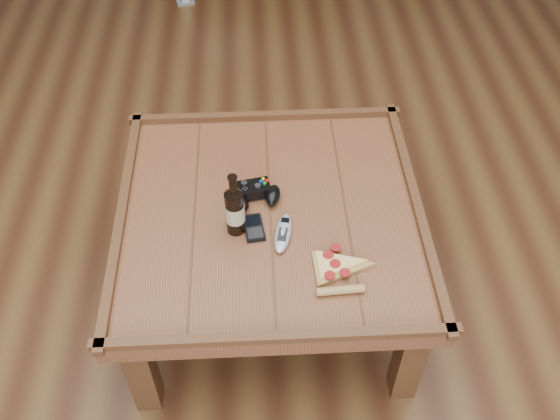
{
  "coord_description": "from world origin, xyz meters",
  "views": [
    {
      "loc": [
        -0.04,
        -1.39,
        1.96
      ],
      "look_at": [
        0.03,
        -0.06,
        0.52
      ],
      "focal_mm": 40.0,
      "sensor_mm": 36.0,
      "label": 1
    }
  ],
  "objects_px": {
    "remote_control": "(283,233)",
    "game_controller": "(255,194)",
    "smartphone": "(254,228)",
    "coffee_table": "(270,223)",
    "beer_bottle": "(235,209)",
    "pizza_slice": "(336,269)"
  },
  "relations": [
    {
      "from": "coffee_table",
      "to": "beer_bottle",
      "type": "relative_size",
      "value": 4.37
    },
    {
      "from": "pizza_slice",
      "to": "smartphone",
      "type": "distance_m",
      "value": 0.3
    },
    {
      "from": "pizza_slice",
      "to": "game_controller",
      "type": "bearing_deg",
      "value": 123.9
    },
    {
      "from": "coffee_table",
      "to": "remote_control",
      "type": "distance_m",
      "value": 0.13
    },
    {
      "from": "game_controller",
      "to": "smartphone",
      "type": "distance_m",
      "value": 0.13
    },
    {
      "from": "coffee_table",
      "to": "beer_bottle",
      "type": "height_order",
      "value": "beer_bottle"
    },
    {
      "from": "pizza_slice",
      "to": "smartphone",
      "type": "relative_size",
      "value": 2.22
    },
    {
      "from": "coffee_table",
      "to": "game_controller",
      "type": "height_order",
      "value": "game_controller"
    },
    {
      "from": "remote_control",
      "to": "game_controller",
      "type": "bearing_deg",
      "value": 128.95
    },
    {
      "from": "beer_bottle",
      "to": "remote_control",
      "type": "relative_size",
      "value": 1.36
    },
    {
      "from": "coffee_table",
      "to": "beer_bottle",
      "type": "distance_m",
      "value": 0.2
    },
    {
      "from": "beer_bottle",
      "to": "pizza_slice",
      "type": "bearing_deg",
      "value": -31.3
    },
    {
      "from": "beer_bottle",
      "to": "smartphone",
      "type": "height_order",
      "value": "beer_bottle"
    },
    {
      "from": "remote_control",
      "to": "coffee_table",
      "type": "bearing_deg",
      "value": 120.67
    },
    {
      "from": "smartphone",
      "to": "coffee_table",
      "type": "bearing_deg",
      "value": 46.64
    },
    {
      "from": "coffee_table",
      "to": "remote_control",
      "type": "height_order",
      "value": "coffee_table"
    },
    {
      "from": "beer_bottle",
      "to": "remote_control",
      "type": "bearing_deg",
      "value": -12.63
    },
    {
      "from": "game_controller",
      "to": "remote_control",
      "type": "relative_size",
      "value": 1.11
    },
    {
      "from": "remote_control",
      "to": "pizza_slice",
      "type": "bearing_deg",
      "value": -33.1
    },
    {
      "from": "smartphone",
      "to": "remote_control",
      "type": "bearing_deg",
      "value": -26.31
    },
    {
      "from": "beer_bottle",
      "to": "game_controller",
      "type": "distance_m",
      "value": 0.16
    },
    {
      "from": "pizza_slice",
      "to": "remote_control",
      "type": "relative_size",
      "value": 1.52
    }
  ]
}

